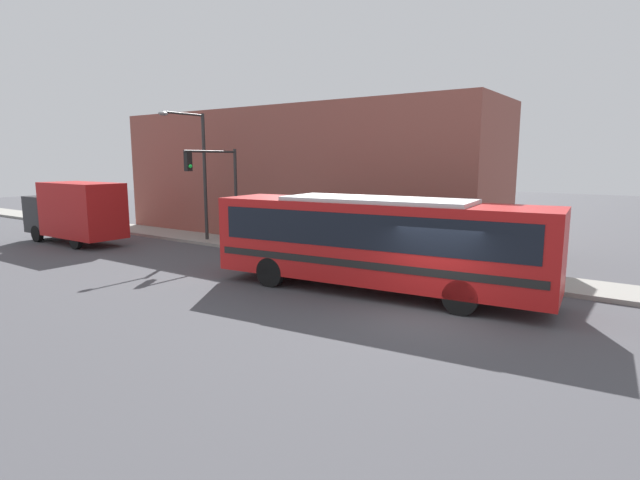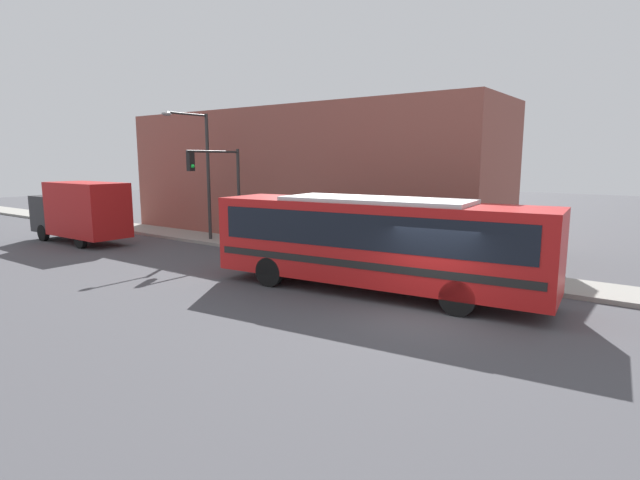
% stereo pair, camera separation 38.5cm
% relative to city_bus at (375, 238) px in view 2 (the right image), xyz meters
% --- Properties ---
extents(ground_plane, '(120.00, 120.00, 0.00)m').
position_rel_city_bus_xyz_m(ground_plane, '(-1.45, -2.58, -1.86)').
color(ground_plane, '#47474C').
extents(sidewalk, '(2.40, 70.00, 0.16)m').
position_rel_city_bus_xyz_m(sidewalk, '(4.26, 17.42, -1.78)').
color(sidewalk, gray).
rests_on(sidewalk, ground_plane).
extents(building_facade, '(6.00, 22.79, 7.23)m').
position_rel_city_bus_xyz_m(building_facade, '(8.46, 9.82, 1.75)').
color(building_facade, brown).
rests_on(building_facade, ground_plane).
extents(city_bus, '(3.65, 11.58, 3.20)m').
position_rel_city_bus_xyz_m(city_bus, '(0.00, 0.00, 0.00)').
color(city_bus, red).
rests_on(city_bus, ground_plane).
extents(delivery_truck, '(2.24, 6.68, 3.27)m').
position_rel_city_bus_xyz_m(delivery_truck, '(-0.43, 17.92, -0.10)').
color(delivery_truck, '#B21919').
rests_on(delivery_truck, ground_plane).
extents(fire_hydrant, '(0.27, 0.36, 0.82)m').
position_rel_city_bus_xyz_m(fire_hydrant, '(3.65, -0.49, -1.29)').
color(fire_hydrant, gold).
rests_on(fire_hydrant, sidewalk).
extents(traffic_light_pole, '(3.28, 0.35, 4.82)m').
position_rel_city_bus_xyz_m(traffic_light_pole, '(2.63, 10.21, 1.63)').
color(traffic_light_pole, '#2D2D2D').
rests_on(traffic_light_pole, sidewalk).
extents(parking_meter, '(0.14, 0.14, 1.25)m').
position_rel_city_bus_xyz_m(parking_meter, '(3.65, 5.47, -0.85)').
color(parking_meter, '#2D2D2D').
rests_on(parking_meter, sidewalk).
extents(street_lamp, '(2.88, 0.28, 6.68)m').
position_rel_city_bus_xyz_m(street_lamp, '(3.49, 12.58, 2.33)').
color(street_lamp, '#2D2D2D').
rests_on(street_lamp, sidewalk).
extents(pedestrian_near_corner, '(0.34, 0.34, 1.62)m').
position_rel_city_bus_xyz_m(pedestrian_near_corner, '(4.11, 4.81, -0.88)').
color(pedestrian_near_corner, '#23283D').
rests_on(pedestrian_near_corner, sidewalk).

